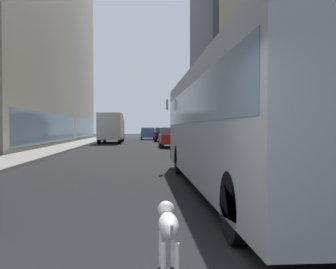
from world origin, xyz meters
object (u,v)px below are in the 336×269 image
at_px(car_blue_hatchback, 148,134).
at_px(car_red_coupe, 172,137).
at_px(box_truck, 112,127).
at_px(dalmatian_dog, 168,225).
at_px(pedestrian_in_coat, 332,151).
at_px(transit_bus, 239,121).
at_px(car_black_suv, 162,134).

distance_m(car_blue_hatchback, car_red_coupe, 19.83).
distance_m(car_red_coupe, box_truck, 10.56).
relative_size(dalmatian_dog, pedestrian_in_coat, 0.57).
bearing_deg(dalmatian_dog, car_blue_hatchback, 89.30).
height_order(car_red_coupe, dalmatian_dog, car_red_coupe).
xyz_separation_m(car_red_coupe, dalmatian_dog, (-2.16, -25.77, -0.31)).
height_order(transit_bus, car_blue_hatchback, transit_bus).
relative_size(car_black_suv, box_truck, 0.60).
bearing_deg(box_truck, car_blue_hatchback, 69.76).
xyz_separation_m(car_red_coupe, pedestrian_in_coat, (2.41, -20.78, 0.19)).
bearing_deg(pedestrian_in_coat, car_black_suv, 94.08).
relative_size(transit_bus, car_black_suv, 2.55).
bearing_deg(transit_bus, pedestrian_in_coat, -2.05).
xyz_separation_m(car_black_suv, box_truck, (-5.60, -4.14, 0.84)).
bearing_deg(box_truck, car_black_suv, 36.48).
relative_size(car_blue_hatchback, dalmatian_dog, 4.07).
height_order(box_truck, pedestrian_in_coat, box_truck).
bearing_deg(car_blue_hatchback, transit_bus, -87.74).
xyz_separation_m(car_blue_hatchback, dalmatian_dog, (-0.56, -45.54, -0.31)).
distance_m(car_red_coupe, pedestrian_in_coat, 20.92).
xyz_separation_m(box_truck, dalmatian_dog, (3.44, -34.69, -1.15)).
bearing_deg(transit_bus, box_truck, 100.71).
distance_m(transit_bus, car_black_suv, 33.76).
xyz_separation_m(car_blue_hatchback, car_red_coupe, (1.60, -19.76, 0.00)).
bearing_deg(pedestrian_in_coat, box_truck, 105.10).
bearing_deg(dalmatian_dog, transit_bus, 66.96).
distance_m(car_blue_hatchback, dalmatian_dog, 45.54).
height_order(car_blue_hatchback, pedestrian_in_coat, pedestrian_in_coat).
bearing_deg(pedestrian_in_coat, car_red_coupe, 96.63).
bearing_deg(car_blue_hatchback, box_truck, -110.24).
bearing_deg(dalmatian_dog, car_black_suv, 86.82).
xyz_separation_m(box_truck, pedestrian_in_coat, (8.01, -29.70, -0.66)).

